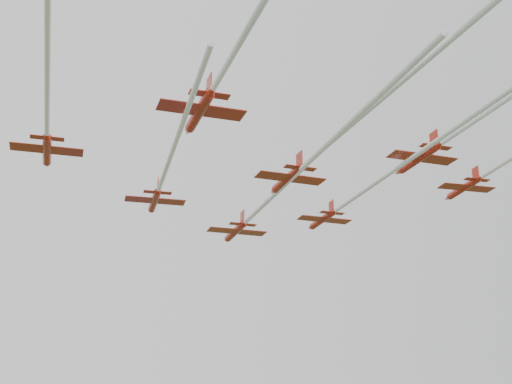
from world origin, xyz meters
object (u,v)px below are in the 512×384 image
object	(u,v)px
jet_row3_left	(47,108)
jet_row4_left	(245,34)
jet_row2_right	(361,193)
jet_row2_left	(164,174)
jet_lead	(271,197)
jet_row4_right	(509,98)
jet_row3_mid	(326,146)
jet_row3_right	(509,160)

from	to	relation	value
jet_row3_left	jet_row4_left	size ratio (longest dim) A/B	0.80
jet_row2_right	jet_row3_left	distance (m)	41.52
jet_row2_left	jet_lead	bearing A→B (deg)	19.30
jet_row3_left	jet_row4_left	distance (m)	25.19
jet_row4_right	jet_row2_left	bearing A→B (deg)	130.89
jet_row2_right	jet_row2_left	bearing A→B (deg)	171.06
jet_row3_left	jet_row3_mid	world-z (taller)	jet_row3_left
jet_row3_mid	jet_row3_right	size ratio (longest dim) A/B	1.09
jet_lead	jet_row3_right	world-z (taller)	jet_row3_right
jet_row2_right	jet_row3_left	bearing A→B (deg)	-166.97
jet_lead	jet_row3_right	xyz separation A→B (m)	(24.98, -18.81, 1.52)
jet_row3_left	jet_row4_right	xyz separation A→B (m)	(42.72, -18.13, -0.80)
jet_row2_right	jet_row3_mid	size ratio (longest dim) A/B	1.01
jet_row2_left	jet_row3_mid	world-z (taller)	jet_row3_mid
jet_row3_mid	jet_row4_right	world-z (taller)	jet_row3_mid
jet_lead	jet_row4_right	xyz separation A→B (m)	(12.03, -35.89, -0.04)
jet_lead	jet_row3_left	bearing A→B (deg)	-149.57
jet_row2_left	jet_row4_left	size ratio (longest dim) A/B	0.78
jet_row2_left	jet_row3_left	xyz separation A→B (m)	(-14.90, -13.45, 0.66)
jet_row4_right	jet_row3_mid	bearing A→B (deg)	123.93
jet_row3_right	jet_row4_left	size ratio (longest dim) A/B	0.75
jet_row2_left	jet_row4_left	distance (m)	33.57
jet_row2_right	jet_row3_right	size ratio (longest dim) A/B	1.10
jet_row2_left	jet_row3_mid	size ratio (longest dim) A/B	0.95
jet_lead	jet_row3_mid	world-z (taller)	jet_row3_mid
jet_lead	jet_row2_right	world-z (taller)	jet_lead
jet_row2_right	jet_row3_right	bearing A→B (deg)	-35.22
jet_row2_right	jet_row3_left	world-z (taller)	jet_row3_left
jet_row3_mid	jet_row4_left	xyz separation A→B (m)	(-15.71, -19.27, 0.45)
jet_row3_right	jet_row3_mid	bearing A→B (deg)	-176.94
jet_row2_left	jet_row3_right	bearing A→B (deg)	-15.53
jet_lead	jet_row2_right	xyz separation A→B (m)	(9.66, -8.14, -0.99)
jet_lead	jet_row3_left	distance (m)	35.47
jet_lead	jet_row2_left	world-z (taller)	jet_lead
jet_row2_right	jet_row4_left	size ratio (longest dim) A/B	0.83
jet_row3_mid	jet_row3_right	xyz separation A→B (m)	(24.81, -0.21, 1.26)
jet_row3_mid	jet_row4_left	distance (m)	24.87
jet_row3_mid	jet_row4_right	distance (m)	20.97
jet_row3_left	jet_row4_right	bearing A→B (deg)	-20.62
jet_row4_right	jet_lead	bearing A→B (deg)	108.03
jet_row2_left	jet_row3_left	size ratio (longest dim) A/B	0.97
jet_lead	jet_row4_left	distance (m)	40.94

